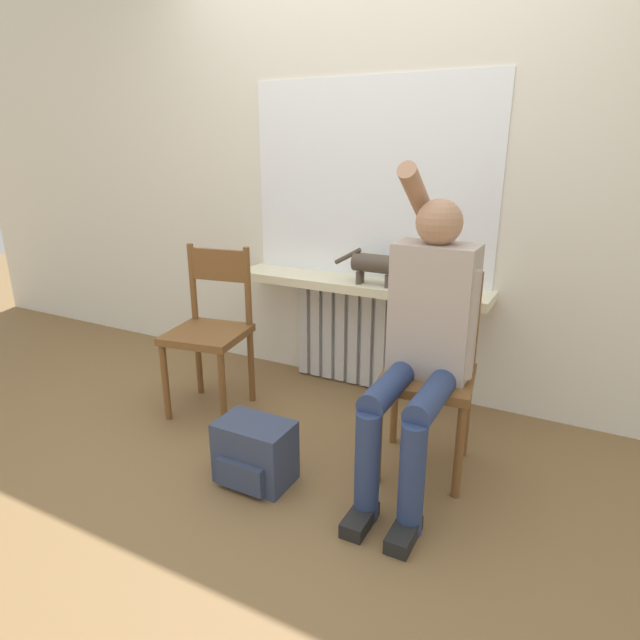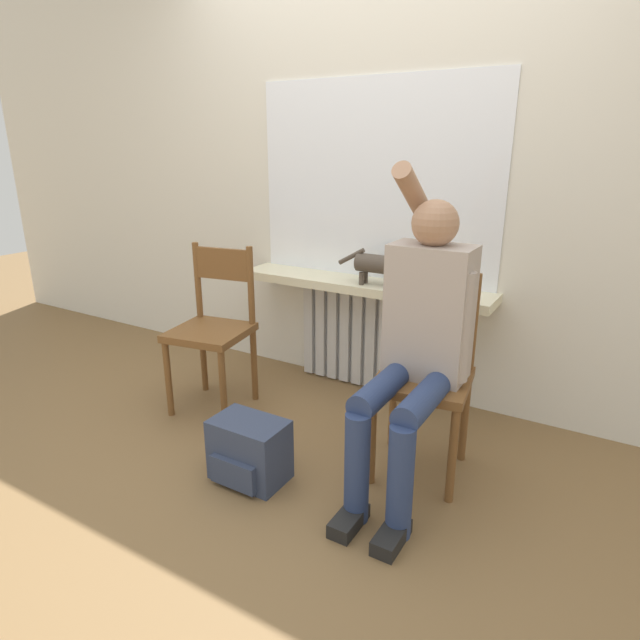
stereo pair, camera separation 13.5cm
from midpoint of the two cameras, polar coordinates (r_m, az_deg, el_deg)
name	(u,v)px [view 2 (the right image)]	position (r m, az deg, el deg)	size (l,w,h in m)	color
ground_plane	(251,479)	(2.50, -5.77, -16.59)	(12.00, 12.00, 0.00)	brown
wall_with_window	(378,159)	(3.13, 7.46, 16.70)	(7.00, 0.06, 2.70)	silver
radiator	(366,337)	(3.25, 6.16, -1.83)	(0.87, 0.08, 0.63)	silver
windowsill	(361,285)	(3.07, 5.69, 3.69)	(1.51, 0.27, 0.05)	beige
window_glass	(374,181)	(3.10, 7.10, 14.48)	(1.45, 0.01, 1.09)	white
chair_left	(214,326)	(2.99, -10.03, -0.66)	(0.45, 0.45, 0.90)	brown
chair_right	(425,372)	(2.42, 12.76, -5.48)	(0.45, 0.45, 0.90)	brown
person	(420,336)	(2.23, 12.28, -1.67)	(0.36, 1.01, 1.37)	navy
cat	(385,265)	(2.93, 8.27, 5.86)	(0.45, 0.10, 0.20)	#4C4238
backpack	(249,451)	(2.44, -5.98, -13.71)	(0.33, 0.24, 0.28)	#333D56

